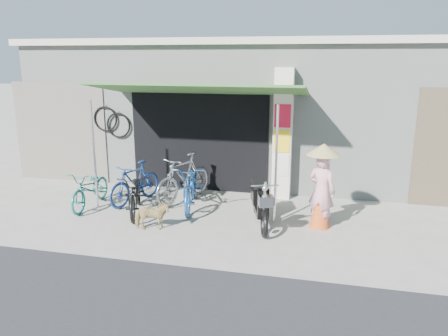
% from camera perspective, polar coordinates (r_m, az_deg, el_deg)
% --- Properties ---
extents(ground, '(80.00, 80.00, 0.00)m').
position_cam_1_polar(ground, '(8.35, -0.24, -8.41)').
color(ground, '#9D988E').
rests_on(ground, ground).
extents(bicycle_shop, '(12.30, 5.30, 3.66)m').
position_cam_1_polar(bicycle_shop, '(12.78, 5.11, 8.02)').
color(bicycle_shop, '#A8AEA6').
rests_on(bicycle_shop, ground).
extents(shop_pillar, '(0.42, 0.44, 3.00)m').
position_cam_1_polar(shop_pillar, '(10.12, 7.71, 4.37)').
color(shop_pillar, beige).
rests_on(shop_pillar, ground).
extents(awning, '(4.60, 1.88, 2.72)m').
position_cam_1_polar(awning, '(9.53, -3.31, 10.02)').
color(awning, '#305C29').
rests_on(awning, ground).
extents(neighbour_left, '(2.60, 0.06, 2.60)m').
position_cam_1_polar(neighbour_left, '(12.30, -20.56, 4.41)').
color(neighbour_left, '#6B665B').
rests_on(neighbour_left, ground).
extents(bike_teal, '(0.62, 1.62, 0.84)m').
position_cam_1_polar(bike_teal, '(10.02, -17.03, -2.57)').
color(bike_teal, '#1A786D').
rests_on(bike_teal, ground).
extents(bike_blue, '(0.94, 1.63, 0.95)m').
position_cam_1_polar(bike_blue, '(10.02, -11.53, -1.92)').
color(bike_blue, navy).
rests_on(bike_blue, ground).
extents(bike_black, '(1.12, 1.82, 0.90)m').
position_cam_1_polar(bike_black, '(9.38, -11.46, -3.19)').
color(bike_black, black).
rests_on(bike_black, ground).
extents(bike_silver, '(1.16, 1.89, 1.10)m').
position_cam_1_polar(bike_silver, '(9.97, -5.25, -1.29)').
color(bike_silver, '#9A9A9E').
rests_on(bike_silver, ground).
extents(bike_navy, '(1.05, 2.01, 1.01)m').
position_cam_1_polar(bike_navy, '(9.54, -4.31, -2.30)').
color(bike_navy, navy).
rests_on(bike_navy, ground).
extents(street_dog, '(0.73, 0.50, 0.56)m').
position_cam_1_polar(street_dog, '(8.48, -9.41, -6.20)').
color(street_dog, '#998851').
rests_on(street_dog, ground).
extents(moped, '(0.70, 1.74, 1.00)m').
position_cam_1_polar(moped, '(8.62, 4.70, -4.47)').
color(moped, black).
rests_on(moped, ground).
extents(nun, '(0.64, 0.64, 1.66)m').
position_cam_1_polar(nun, '(8.53, 12.65, -2.35)').
color(nun, pink).
rests_on(nun, ground).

